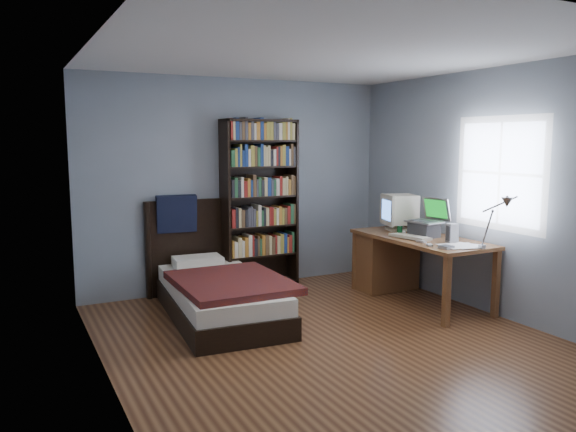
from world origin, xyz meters
The scene contains 14 objects.
room centered at (0.03, 0.00, 1.25)m, with size 4.20×4.24×2.50m.
desk centered at (1.50, 1.01, 0.42)m, with size 0.75×1.65×0.73m.
crt_monitor centered at (1.58, 1.04, 0.97)m, with size 0.45×0.42×0.42m.
laptop centered at (1.56, 0.54, 0.85)m, with size 0.39×0.38×0.43m.
desk_lamp centered at (1.50, -0.56, 1.17)m, with size 0.21×0.47×0.55m.
keyboard centered at (1.35, 0.54, 0.75)m, with size 0.18×0.45×0.03m, color beige.
speaker centered at (1.58, 0.15, 0.83)m, with size 0.10×0.10×0.20m, color #969699.
soda_can centered at (1.36, 0.74, 0.78)m, with size 0.06×0.06×0.11m, color #083E12.
mouse centered at (1.46, 0.83, 0.75)m, with size 0.07×0.11×0.04m, color silver.
phone_silver centered at (1.29, 0.29, 0.74)m, with size 0.05×0.10×0.02m, color #B7B7BC.
phone_grey centered at (1.23, 0.10, 0.74)m, with size 0.05×0.09×0.02m, color #969699.
external_drive centered at (1.29, -0.07, 0.74)m, with size 0.11×0.11×0.02m, color #969699.
bookshelf centered at (0.21, 1.94, 1.01)m, with size 0.91×0.30×2.02m.
bed centered at (-0.64, 1.14, 0.26)m, with size 1.11×2.08×1.16m.
Camera 1 is at (-2.53, -4.15, 1.78)m, focal length 35.00 mm.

